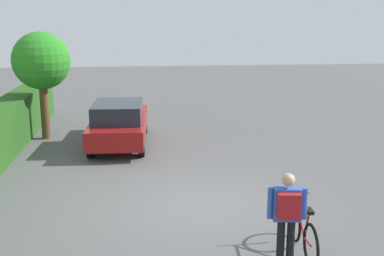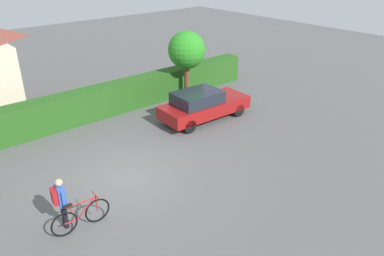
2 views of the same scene
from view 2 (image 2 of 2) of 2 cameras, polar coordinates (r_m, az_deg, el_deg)
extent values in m
plane|color=#555555|center=(13.41, -9.76, -7.39)|extent=(60.00, 60.00, 0.00)
cube|color=#25541A|center=(17.48, -19.21, 2.30)|extent=(21.52, 0.90, 1.45)
cube|color=maroon|center=(17.41, 1.93, 3.19)|extent=(4.34, 1.84, 0.58)
cube|color=#1E232D|center=(16.94, 0.82, 4.61)|extent=(2.17, 1.55, 0.55)
cylinder|color=black|center=(18.92, 3.88, 4.08)|extent=(0.61, 0.21, 0.60)
cylinder|color=black|center=(17.93, 7.02, 2.69)|extent=(0.61, 0.21, 0.60)
cylinder|color=black|center=(17.26, -3.38, 1.91)|extent=(0.61, 0.21, 0.60)
cylinder|color=black|center=(16.16, -0.37, 0.25)|extent=(0.61, 0.21, 0.60)
torus|color=black|center=(11.46, -14.09, -11.98)|extent=(0.76, 0.08, 0.76)
torus|color=black|center=(11.22, -18.71, -13.61)|extent=(0.76, 0.08, 0.76)
cylinder|color=#B21E1E|center=(11.23, -15.64, -11.49)|extent=(0.63, 0.06, 0.56)
cylinder|color=#B21E1E|center=(11.13, -17.55, -12.16)|extent=(0.23, 0.04, 0.54)
cylinder|color=#B21E1E|center=(11.06, -16.36, -10.73)|extent=(0.75, 0.06, 0.05)
cylinder|color=#B21E1E|center=(11.26, -17.81, -13.34)|extent=(0.38, 0.05, 0.05)
cylinder|color=#B21E1E|center=(11.31, -14.22, -10.95)|extent=(0.04, 0.04, 0.51)
cube|color=black|center=(10.93, -18.22, -11.10)|extent=(0.22, 0.11, 0.06)
cylinder|color=#B21E1E|center=(11.14, -14.38, -9.76)|extent=(0.05, 0.50, 0.03)
cylinder|color=black|center=(11.60, -18.81, -12.08)|extent=(0.13, 0.13, 0.78)
cylinder|color=black|center=(11.47, -18.59, -12.53)|extent=(0.13, 0.13, 0.78)
cube|color=#3359B2|center=(11.15, -19.18, -9.58)|extent=(0.26, 0.48, 0.55)
sphere|color=tan|center=(10.93, -19.49, -7.79)|extent=(0.21, 0.21, 0.21)
cylinder|color=#3359B2|center=(11.37, -19.55, -8.81)|extent=(0.09, 0.09, 0.53)
cylinder|color=#3359B2|center=(10.92, -18.83, -10.26)|extent=(0.09, 0.09, 0.53)
cube|color=maroon|center=(11.11, -20.01, -9.66)|extent=(0.21, 0.38, 0.42)
cylinder|color=brown|center=(19.64, -0.78, 7.20)|extent=(0.27, 0.27, 2.04)
sphere|color=#298521|center=(19.20, -0.81, 11.70)|extent=(1.88, 1.88, 1.88)
camera|label=1|loc=(12.40, -58.10, -1.85)|focal=45.10mm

